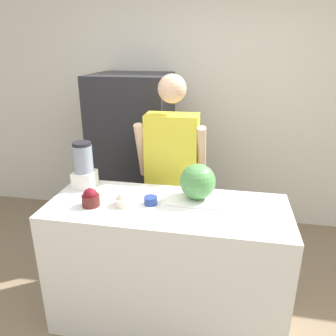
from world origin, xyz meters
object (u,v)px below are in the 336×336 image
at_px(bowl_cherries, 91,198).
at_px(blender, 84,166).
at_px(bowl_cream, 124,200).
at_px(person, 172,176).
at_px(bowl_small_blue, 151,200).
at_px(refrigerator, 134,155).
at_px(watermelon, 198,181).

xyz_separation_m(bowl_cherries, blender, (-0.16, 0.28, 0.11)).
bearing_deg(bowl_cream, bowl_cherries, -167.60).
bearing_deg(person, bowl_small_blue, -92.58).
relative_size(person, bowl_small_blue, 19.37).
bearing_deg(refrigerator, bowl_cherries, -85.17).
bearing_deg(bowl_cream, blender, 148.09).
bearing_deg(bowl_cherries, refrigerator, 94.83).
distance_m(person, bowl_cherries, 0.83).
xyz_separation_m(watermelon, blender, (-0.84, 0.06, 0.03)).
height_order(bowl_cream, bowl_small_blue, bowl_cream).
height_order(watermelon, bowl_cream, watermelon).
height_order(refrigerator, bowl_cream, refrigerator).
height_order(person, bowl_cherries, person).
bearing_deg(watermelon, person, 117.79).
distance_m(person, watermelon, 0.60).
xyz_separation_m(refrigerator, blender, (-0.05, -1.06, 0.26)).
bearing_deg(blender, bowl_cream, -31.91).
xyz_separation_m(bowl_cream, blender, (-0.37, 0.23, 0.13)).
xyz_separation_m(person, bowl_small_blue, (-0.03, -0.63, 0.07)).
relative_size(bowl_small_blue, blender, 0.26).
bearing_deg(blender, bowl_cherries, -59.48).
bearing_deg(bowl_cherries, blender, 120.52).
distance_m(bowl_cream, bowl_small_blue, 0.17).
bearing_deg(person, bowl_cherries, -119.35).
distance_m(watermelon, bowl_cream, 0.50).
bearing_deg(blender, bowl_small_blue, -18.83).
relative_size(refrigerator, blender, 4.83).
height_order(refrigerator, watermelon, refrigerator).
relative_size(watermelon, bowl_small_blue, 2.72).
xyz_separation_m(refrigerator, bowl_cream, (0.32, -1.30, 0.14)).
xyz_separation_m(bowl_cream, bowl_small_blue, (0.17, 0.05, -0.01)).
distance_m(bowl_cream, blender, 0.46).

